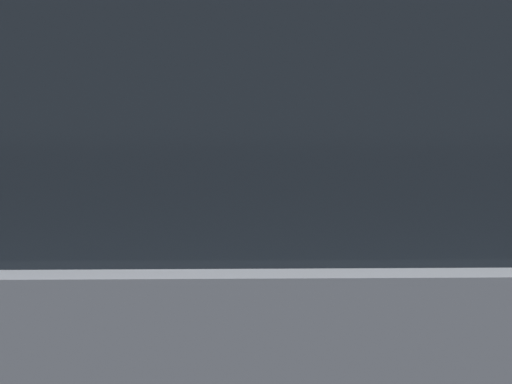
# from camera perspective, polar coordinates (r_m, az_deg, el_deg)

# --- Properties ---
(sidewalk_curb) EXTENTS (36.00, 2.76, 0.16)m
(sidewalk_curb) POSITION_cam_1_polar(r_m,az_deg,el_deg) (5.12, 7.76, -10.47)
(sidewalk_curb) COLOR gray
(sidewalk_curb) RESTS_ON ground
(parking_meter) EXTENTS (0.16, 0.17, 1.41)m
(parking_meter) POSITION_cam_1_polar(r_m,az_deg,el_deg) (4.00, 5.23, 1.27)
(parking_meter) COLOR slate
(parking_meter) RESTS_ON sidewalk_curb
(pedestrian_at_meter) EXTENTS (0.67, 0.58, 1.74)m
(pedestrian_at_meter) POSITION_cam_1_polar(r_m,az_deg,el_deg) (4.07, -1.98, 1.24)
(pedestrian_at_meter) COLOR brown
(pedestrian_at_meter) RESTS_ON sidewalk_curb
(parked_sedan_gray) EXTENTS (4.64, 1.91, 1.76)m
(parked_sedan_gray) POSITION_cam_1_polar(r_m,az_deg,el_deg) (2.40, 7.02, -7.51)
(parked_sedan_gray) COLOR slate
(parked_sedan_gray) RESTS_ON ground
(background_railing) EXTENTS (24.06, 0.06, 1.01)m
(background_railing) POSITION_cam_1_polar(r_m,az_deg,el_deg) (6.22, 5.63, -0.34)
(background_railing) COLOR gray
(background_railing) RESTS_ON sidewalk_curb
(backdrop_wall) EXTENTS (32.00, 0.50, 3.27)m
(backdrop_wall) POSITION_cam_1_polar(r_m,az_deg,el_deg) (7.99, 3.69, 5.93)
(backdrop_wall) COLOR brown
(backdrop_wall) RESTS_ON ground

